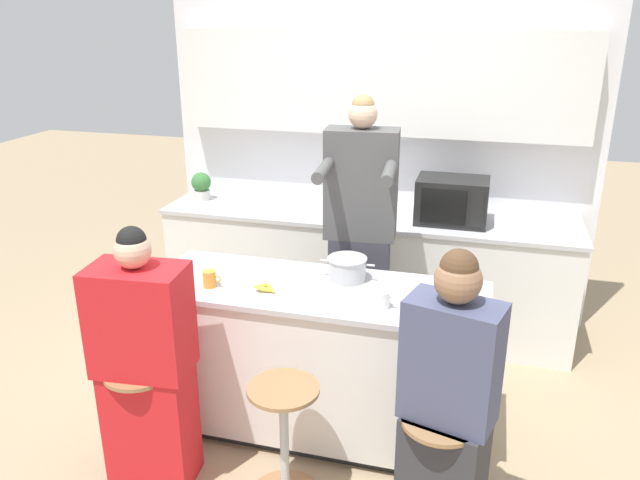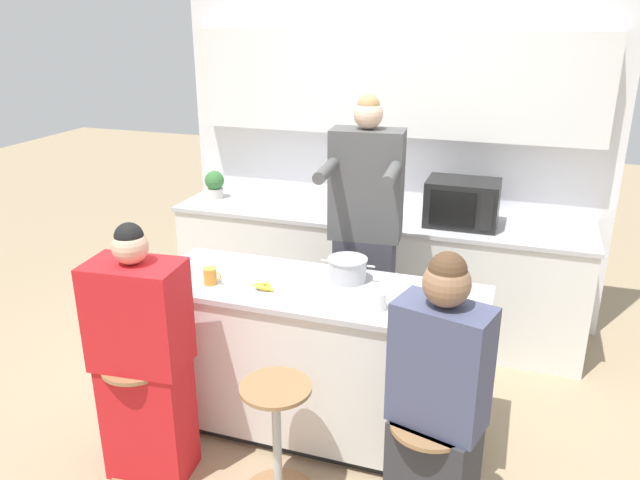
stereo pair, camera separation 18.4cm
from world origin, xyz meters
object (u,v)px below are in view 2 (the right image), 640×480
Objects in this scene: fruit_bowl at (429,307)px; person_seated_near at (436,420)px; coffee_cup_near at (379,301)px; bar_stool_center at (277,441)px; coffee_cup_far at (210,276)px; potted_plant at (215,184)px; person_cooking at (365,247)px; banana_bunch at (264,286)px; cooking_pot at (348,269)px; microwave at (462,203)px; bar_stool_leftmost at (142,417)px; kitchen_island at (316,359)px; person_wrapped_blanket at (143,363)px.

person_seated_near is at bearing -75.35° from fruit_bowl.
person_seated_near is at bearing -50.99° from coffee_cup_near.
coffee_cup_far is at bearing 141.68° from bar_stool_center.
potted_plant is at bearing 116.85° from coffee_cup_far.
person_cooking reaches higher than person_seated_near.
coffee_cup_near is 0.64m from banana_bunch.
cooking_pot is 2.95× the size of coffee_cup_far.
microwave is at bearing 48.27° from person_cooking.
bar_stool_center is 0.80m from banana_bunch.
bar_stool_leftmost is at bearing -73.50° from potted_plant.
person_seated_near is at bearing -50.52° from cooking_pot.
person_seated_near is 2.00m from microwave.
potted_plant is at bearing 151.52° from person_seated_near.
kitchen_island is at bearing 90.00° from bar_stool_center.
potted_plant reaches higher than coffee_cup_far.
microwave is (0.51, 0.69, 0.14)m from person_cooking.
fruit_bowl reaches higher than kitchen_island.
person_seated_near reaches higher than coffee_cup_near.
cooking_pot reaches higher than coffee_cup_far.
person_cooking is at bearing 56.57° from bar_stool_leftmost.
person_wrapped_blanket is at bearing 31.10° from bar_stool_leftmost.
bar_stool_leftmost is 1.00× the size of bar_stool_center.
person_seated_near is 1.16m from banana_bunch.
potted_plant is (-1.97, 1.51, 0.07)m from fruit_bowl.
potted_plant is (-1.34, 1.97, 0.68)m from bar_stool_center.
potted_plant is at bearing 139.88° from cooking_pot.
cooking_pot reaches higher than kitchen_island.
person_wrapped_blanket reaches higher than kitchen_island.
person_cooking is (0.10, 1.23, 0.59)m from bar_stool_center.
person_wrapped_blanket is 2.39m from microwave.
coffee_cup_near is at bearing -21.36° from kitchen_island.
person_seated_near reaches higher than fruit_bowl.
kitchen_island is 0.98m from bar_stool_leftmost.
banana_bunch reaches higher than bar_stool_leftmost.
bar_stool_center is 2.99× the size of potted_plant.
coffee_cup_near reaches higher than banana_bunch.
coffee_cup_near is at bearing -49.79° from cooking_pot.
kitchen_island is 0.64m from coffee_cup_near.
fruit_bowl is 1.34× the size of banana_bunch.
banana_bunch reaches higher than kitchen_island.
fruit_bowl is 0.25m from coffee_cup_near.
kitchen_island is at bearing 156.18° from person_seated_near.
microwave is (1.35, 1.97, 0.73)m from bar_stool_leftmost.
bar_stool_leftmost is at bearing -156.69° from coffee_cup_near.
coffee_cup_far is 1.89m from microwave.
potted_plant reaches higher than coffee_cup_near.
bar_stool_leftmost is 0.35× the size of person_cooking.
cooking_pot is at bearing -112.00° from microwave.
person_wrapped_blanket is at bearing -164.84° from person_seated_near.
cooking_pot is at bearing 151.73° from fruit_bowl.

